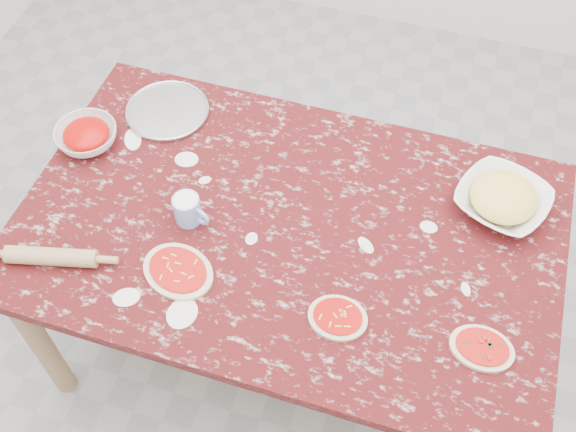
# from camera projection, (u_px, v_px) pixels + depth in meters

# --- Properties ---
(ground) EXTENTS (4.00, 4.00, 0.00)m
(ground) POSITION_uv_depth(u_px,v_px,m) (288.00, 339.00, 2.63)
(ground) COLOR gray
(worktable) EXTENTS (1.60, 1.00, 0.75)m
(worktable) POSITION_uv_depth(u_px,v_px,m) (288.00, 242.00, 2.10)
(worktable) COLOR #410D0F
(worktable) RESTS_ON ground
(pizza_tray) EXTENTS (0.30, 0.30, 0.01)m
(pizza_tray) POSITION_uv_depth(u_px,v_px,m) (168.00, 111.00, 2.30)
(pizza_tray) COLOR #B2B2B7
(pizza_tray) RESTS_ON worktable
(sauce_bowl) EXTENTS (0.22, 0.22, 0.06)m
(sauce_bowl) POSITION_uv_depth(u_px,v_px,m) (87.00, 136.00, 2.20)
(sauce_bowl) COLOR white
(sauce_bowl) RESTS_ON worktable
(cheese_bowl) EXTENTS (0.34, 0.34, 0.06)m
(cheese_bowl) POSITION_uv_depth(u_px,v_px,m) (502.00, 201.00, 2.04)
(cheese_bowl) COLOR white
(cheese_bowl) RESTS_ON worktable
(flour_mug) EXTENTS (0.12, 0.08, 0.09)m
(flour_mug) POSITION_uv_depth(u_px,v_px,m) (188.00, 209.00, 2.00)
(flour_mug) COLOR #7FA1EA
(flour_mug) RESTS_ON worktable
(pizza_left) EXTENTS (0.26, 0.23, 0.02)m
(pizza_left) POSITION_uv_depth(u_px,v_px,m) (178.00, 271.00, 1.93)
(pizza_left) COLOR beige
(pizza_left) RESTS_ON worktable
(pizza_mid) EXTENTS (0.16, 0.14, 0.02)m
(pizza_mid) POSITION_uv_depth(u_px,v_px,m) (338.00, 318.00, 1.84)
(pizza_mid) COLOR beige
(pizza_mid) RESTS_ON worktable
(pizza_right) EXTENTS (0.17, 0.14, 0.02)m
(pizza_right) POSITION_uv_depth(u_px,v_px,m) (482.00, 348.00, 1.79)
(pizza_right) COLOR beige
(pizza_right) RESTS_ON worktable
(rolling_pin) EXTENTS (0.27, 0.11, 0.05)m
(rolling_pin) POSITION_uv_depth(u_px,v_px,m) (52.00, 257.00, 1.93)
(rolling_pin) COLOR tan
(rolling_pin) RESTS_ON worktable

